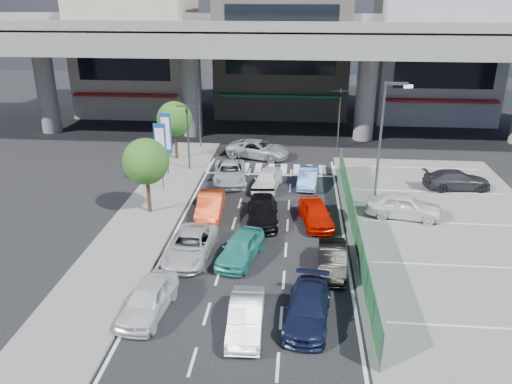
# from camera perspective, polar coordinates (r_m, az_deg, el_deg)

# --- Properties ---
(ground) EXTENTS (120.00, 120.00, 0.00)m
(ground) POSITION_cam_1_polar(r_m,az_deg,el_deg) (27.03, 0.01, -6.47)
(ground) COLOR black
(ground) RESTS_ON ground
(parking_lot) EXTENTS (12.00, 28.00, 0.06)m
(parking_lot) POSITION_cam_1_polar(r_m,az_deg,el_deg) (30.06, 21.85, -5.03)
(parking_lot) COLOR #5C5C5A
(parking_lot) RESTS_ON ground
(sidewalk_left) EXTENTS (4.00, 30.00, 0.12)m
(sidewalk_left) POSITION_cam_1_polar(r_m,az_deg,el_deg) (31.82, -12.00, -2.26)
(sidewalk_left) COLOR #5C5C5A
(sidewalk_left) RESTS_ON ground
(fence_run) EXTENTS (0.16, 22.00, 1.80)m
(fence_run) POSITION_cam_1_polar(r_m,az_deg,el_deg) (27.61, 11.26, -4.19)
(fence_run) COLOR #216134
(fence_run) RESTS_ON ground
(expressway) EXTENTS (64.00, 14.00, 10.75)m
(expressway) POSITION_cam_1_polar(r_m,az_deg,el_deg) (45.87, 2.55, 16.90)
(expressway) COLOR slate
(expressway) RESTS_ON ground
(building_west) EXTENTS (12.00, 10.90, 13.00)m
(building_west) POSITION_cam_1_polar(r_m,az_deg,el_deg) (58.83, -13.35, 15.29)
(building_west) COLOR gray
(building_west) RESTS_ON ground
(building_center) EXTENTS (14.00, 10.90, 15.00)m
(building_center) POSITION_cam_1_polar(r_m,az_deg,el_deg) (56.90, 3.08, 16.62)
(building_center) COLOR gray
(building_center) RESTS_ON ground
(building_east) EXTENTS (12.00, 10.90, 12.00)m
(building_east) POSITION_cam_1_polar(r_m,az_deg,el_deg) (57.73, 19.58, 14.01)
(building_east) COLOR gray
(building_east) RESTS_ON ground
(traffic_light_left) EXTENTS (1.60, 1.24, 5.20)m
(traffic_light_left) POSITION_cam_1_polar(r_m,az_deg,el_deg) (37.68, -7.87, 8.11)
(traffic_light_left) COLOR #595B60
(traffic_light_left) RESTS_ON ground
(traffic_light_right) EXTENTS (1.60, 1.24, 5.20)m
(traffic_light_right) POSITION_cam_1_polar(r_m,az_deg,el_deg) (43.71, 9.58, 9.95)
(traffic_light_right) COLOR #595B60
(traffic_light_right) RESTS_ON ground
(street_lamp_right) EXTENTS (1.65, 0.22, 8.00)m
(street_lamp_right) POSITION_cam_1_polar(r_m,az_deg,el_deg) (31.16, 14.36, 6.24)
(street_lamp_right) COLOR #595B60
(street_lamp_right) RESTS_ON ground
(street_lamp_left) EXTENTS (1.65, 0.22, 8.00)m
(street_lamp_left) POSITION_cam_1_polar(r_m,az_deg,el_deg) (43.26, -6.36, 11.12)
(street_lamp_left) COLOR #595B60
(street_lamp_left) RESTS_ON ground
(signboard_near) EXTENTS (0.80, 0.14, 4.70)m
(signboard_near) POSITION_cam_1_polar(r_m,az_deg,el_deg) (34.41, -10.86, 5.06)
(signboard_near) COLOR #595B60
(signboard_near) RESTS_ON ground
(signboard_far) EXTENTS (0.80, 0.14, 4.70)m
(signboard_far) POSITION_cam_1_polar(r_m,az_deg,el_deg) (37.29, -10.24, 6.43)
(signboard_far) COLOR #595B60
(signboard_far) RESTS_ON ground
(tree_near) EXTENTS (2.80, 2.80, 4.80)m
(tree_near) POSITION_cam_1_polar(r_m,az_deg,el_deg) (30.62, -12.49, 3.42)
(tree_near) COLOR #382314
(tree_near) RESTS_ON ground
(tree_far) EXTENTS (2.80, 2.80, 4.80)m
(tree_far) POSITION_cam_1_polar(r_m,az_deg,el_deg) (40.54, -9.29, 8.22)
(tree_far) COLOR #382314
(tree_far) RESTS_ON ground
(van_white_back_left) EXTENTS (2.06, 4.20, 1.38)m
(van_white_back_left) POSITION_cam_1_polar(r_m,az_deg,el_deg) (22.23, -12.23, -11.90)
(van_white_back_left) COLOR silver
(van_white_back_left) RESTS_ON ground
(hatch_white_back_mid) EXTENTS (1.46, 3.90, 1.27)m
(hatch_white_back_mid) POSITION_cam_1_polar(r_m,az_deg,el_deg) (20.84, -1.17, -14.08)
(hatch_white_back_mid) COLOR white
(hatch_white_back_mid) RESTS_ON ground
(minivan_navy_back) EXTENTS (2.21, 4.52, 1.27)m
(minivan_navy_back) POSITION_cam_1_polar(r_m,az_deg,el_deg) (21.43, 5.95, -13.08)
(minivan_navy_back) COLOR black
(minivan_navy_back) RESTS_ON ground
(sedan_white_mid_left) EXTENTS (2.41, 4.77, 1.30)m
(sedan_white_mid_left) POSITION_cam_1_polar(r_m,az_deg,el_deg) (26.17, -7.50, -6.09)
(sedan_white_mid_left) COLOR silver
(sedan_white_mid_left) RESTS_ON ground
(taxi_teal_mid) EXTENTS (2.52, 4.32, 1.38)m
(taxi_teal_mid) POSITION_cam_1_polar(r_m,az_deg,el_deg) (25.67, -1.79, -6.39)
(taxi_teal_mid) COLOR teal
(taxi_teal_mid) RESTS_ON ground
(hatch_black_mid_right) EXTENTS (1.48, 3.89, 1.27)m
(hatch_black_mid_right) POSITION_cam_1_polar(r_m,az_deg,el_deg) (25.01, 8.68, -7.64)
(hatch_black_mid_right) COLOR black
(hatch_black_mid_right) RESTS_ON ground
(taxi_orange_left) EXTENTS (1.68, 4.26, 1.38)m
(taxi_orange_left) POSITION_cam_1_polar(r_m,az_deg,el_deg) (30.64, -5.24, -1.53)
(taxi_orange_left) COLOR red
(taxi_orange_left) RESTS_ON ground
(sedan_black_mid) EXTENTS (2.15, 4.60, 1.30)m
(sedan_black_mid) POSITION_cam_1_polar(r_m,az_deg,el_deg) (29.76, 0.76, -2.26)
(sedan_black_mid) COLOR black
(sedan_black_mid) RESTS_ON ground
(taxi_orange_right) EXTENTS (2.34, 4.26, 1.37)m
(taxi_orange_right) POSITION_cam_1_polar(r_m,az_deg,el_deg) (29.69, 6.84, -2.41)
(taxi_orange_right) COLOR #C80F00
(taxi_orange_right) RESTS_ON ground
(wagon_silver_front_left) EXTENTS (2.80, 5.10, 1.35)m
(wagon_silver_front_left) POSITION_cam_1_polar(r_m,az_deg,el_deg) (36.03, -3.02, 2.21)
(wagon_silver_front_left) COLOR silver
(wagon_silver_front_left) RESTS_ON ground
(sedan_white_front_mid) EXTENTS (2.22, 4.21, 1.37)m
(sedan_white_front_mid) POSITION_cam_1_polar(r_m,az_deg,el_deg) (34.65, 1.30, 1.42)
(sedan_white_front_mid) COLOR white
(sedan_white_front_mid) RESTS_ON ground
(kei_truck_front_right) EXTENTS (1.58, 3.82, 1.23)m
(kei_truck_front_right) POSITION_cam_1_polar(r_m,az_deg,el_deg) (35.46, 5.96, 1.68)
(kei_truck_front_right) COLOR #557FC3
(kei_truck_front_right) RESTS_ON ground
(crossing_wagon_silver) EXTENTS (5.61, 3.65, 1.44)m
(crossing_wagon_silver) POSITION_cam_1_polar(r_m,az_deg,el_deg) (41.28, 0.25, 4.92)
(crossing_wagon_silver) COLOR #9EA2A5
(crossing_wagon_silver) RESTS_ON ground
(parked_sedan_white) EXTENTS (4.73, 2.57, 1.53)m
(parked_sedan_white) POSITION_cam_1_polar(r_m,az_deg,el_deg) (31.46, 16.53, -1.49)
(parked_sedan_white) COLOR silver
(parked_sedan_white) RESTS_ON parking_lot
(parked_sedan_dgrey) EXTENTS (4.68, 2.23, 1.32)m
(parked_sedan_dgrey) POSITION_cam_1_polar(r_m,az_deg,el_deg) (37.20, 21.97, 1.29)
(parked_sedan_dgrey) COLOR #29292D
(parked_sedan_dgrey) RESTS_ON parking_lot
(traffic_cone) EXTENTS (0.40, 0.40, 0.62)m
(traffic_cone) POSITION_cam_1_polar(r_m,az_deg,el_deg) (31.61, 11.02, -1.73)
(traffic_cone) COLOR red
(traffic_cone) RESTS_ON parking_lot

